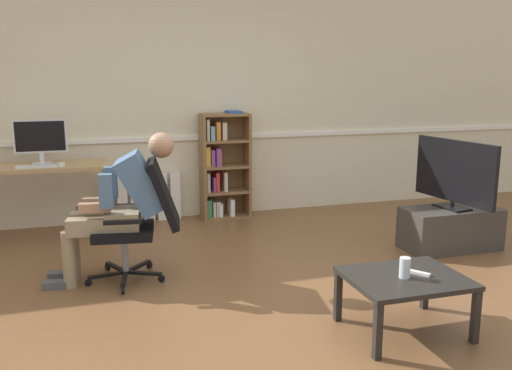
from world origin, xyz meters
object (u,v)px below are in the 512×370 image
Objects in this scene: radiator at (142,198)px; computer_desk at (35,176)px; computer_mouse at (62,164)px; tv_screen at (455,173)px; imac_monitor at (40,138)px; coffee_table at (405,283)px; person_seated at (120,203)px; spare_remote at (418,273)px; office_chair at (142,216)px; drinking_glass at (405,268)px; tv_stand at (450,229)px; keyboard at (37,166)px; bookshelf at (222,167)px.

computer_desk is at bearing -159.99° from radiator.
computer_mouse is (0.27, -0.12, 0.13)m from computer_desk.
tv_screen is at bearing -21.31° from computer_desk.
imac_monitor reaches higher than radiator.
person_seated is at bearing 139.25° from coffee_table.
spare_remote is at bearing -50.32° from computer_mouse.
office_chair reaches higher than computer_desk.
imac_monitor is 3.38× the size of spare_remote.
computer_mouse is at bearing -24.26° from computer_desk.
imac_monitor is at bearing -146.93° from person_seated.
imac_monitor is 3.79m from drinking_glass.
computer_desk reaches higher than spare_remote.
radiator is at bearing 145.42° from tv_stand.
computer_mouse reaches higher than tv_stand.
imac_monitor is at bearing 94.21° from spare_remote.
computer_desk is 9.33× the size of spare_remote.
tv_stand is 6.82× the size of drinking_glass.
tv_stand is (3.77, -1.47, -0.45)m from computer_desk.
tv_stand and spare_remote have the same top height.
computer_desk is 4.08m from tv_stand.
computer_mouse is 1.37m from person_seated.
drinking_glass is at bearing -134.57° from tv_stand.
imac_monitor is 0.69× the size of coffee_table.
coffee_table is 4.91× the size of spare_remote.
keyboard is at bearing 130.90° from drinking_glass.
office_chair is (0.86, -1.28, -0.24)m from keyboard.
radiator is 0.87× the size of office_chair.
drinking_glass is (2.40, -2.86, -0.20)m from computer_desk.
computer_mouse is at bearing -147.63° from radiator.
keyboard is 3.96m from tv_screen.
computer_desk is at bearing 155.74° from computer_mouse.
person_seated reaches higher than keyboard.
tv_stand is at bearing 90.00° from tv_screen.
person_seated is 2.30m from spare_remote.
tv_screen is 6.36× the size of spare_remote.
tv_screen is at bearing -19.65° from keyboard.
computer_mouse is 3.76m from tv_screen.
computer_desk is at bearing 106.87° from keyboard.
coffee_table is (1.68, -1.45, -0.31)m from person_seated.
keyboard reaches higher than computer_desk.
tv_screen is 1.96m from coffee_table.
radiator reaches higher than tv_stand.
tv_stand is at bearing -21.32° from computer_desk.
bookshelf reaches higher than imac_monitor.
person_seated is 3.03m from tv_screen.
radiator is 0.94× the size of tv_stand.
radiator is 0.71× the size of person_seated.
imac_monitor is at bearing 128.87° from coffee_table.
radiator is at bearing 32.37° from computer_mouse.
bookshelf is at bearing 152.52° from person_seated.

